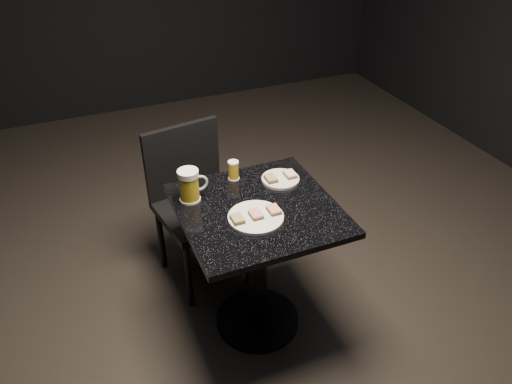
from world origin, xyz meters
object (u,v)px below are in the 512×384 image
Objects in this scene: table at (258,248)px; chair at (195,197)px; plate_large at (256,217)px; beer_tumbler at (233,170)px; beer_mug at (190,185)px; plate_small at (280,179)px.

chair is at bearing 105.49° from table.
beer_tumbler is at bearing 85.71° from plate_large.
table is 7.65× the size of beer_tumbler.
table is 0.84× the size of chair.
beer_mug is (-0.22, 0.25, 0.07)m from plate_large.
table is (-0.19, -0.16, -0.25)m from plate_small.
plate_small is at bearing 46.11° from plate_large.
beer_mug reaches higher than plate_small.
beer_mug is (-0.26, 0.17, 0.32)m from table.
beer_mug reaches higher than plate_large.
table is at bearing -86.63° from beer_tumbler.
plate_large is 0.28× the size of chair.
plate_small is (0.23, 0.24, 0.00)m from plate_large.
chair is (-0.15, 0.54, -0.01)m from table.
chair is (-0.13, 0.27, -0.30)m from beer_tumbler.
table is at bearing -139.16° from plate_small.
table is at bearing 61.51° from plate_large.
plate_small is 0.57m from chair.
plate_large is 0.26m from table.
chair is (0.11, 0.37, -0.33)m from beer_mug.
plate_large is at bearing -80.04° from chair.
chair is at bearing 132.17° from plate_small.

